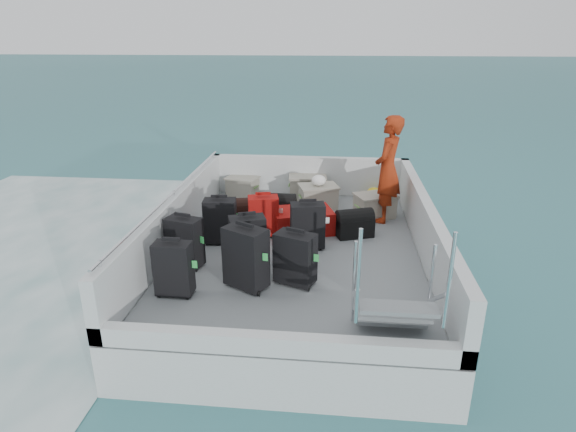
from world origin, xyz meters
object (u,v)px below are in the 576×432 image
object	(u,v)px
suitcase_0	(174,269)
suitcase_3	(246,258)
suitcase_4	(248,242)
suitcase_7	(307,226)
suitcase_1	(185,243)
suitcase_6	(295,259)
passenger	(388,170)
crate_2	(318,197)
crate_1	(308,187)
crate_3	(375,207)
suitcase_2	(220,221)
suitcase_5	(263,216)
suitcase_8	(302,221)
crate_0	(243,187)

from	to	relation	value
suitcase_0	suitcase_3	size ratio (longest dim) A/B	0.86
suitcase_4	suitcase_7	world-z (taller)	suitcase_4
suitcase_1	suitcase_6	distance (m)	1.47
suitcase_0	suitcase_4	world-z (taller)	suitcase_4
passenger	crate_2	bearing A→B (deg)	-92.91
crate_1	crate_3	distance (m)	1.46
suitcase_3	crate_3	bearing A→B (deg)	85.85
suitcase_3	crate_3	xyz separation A→B (m)	(1.65, 2.50, -0.19)
suitcase_2	suitcase_5	world-z (taller)	suitcase_2
suitcase_0	crate_3	bearing A→B (deg)	49.84
suitcase_3	suitcase_4	xyz separation A→B (m)	(-0.08, 0.57, -0.04)
suitcase_8	crate_3	size ratio (longest dim) A/B	1.48
suitcase_2	suitcase_4	world-z (taller)	suitcase_4
suitcase_7	crate_2	world-z (taller)	suitcase_7
suitcase_3	suitcase_5	xyz separation A→B (m)	(-0.03, 1.55, -0.07)
suitcase_2	suitcase_4	xyz separation A→B (m)	(0.51, -0.67, 0.01)
crate_1	suitcase_7	bearing A→B (deg)	-86.48
suitcase_3	passenger	size ratio (longest dim) A/B	0.44
suitcase_3	suitcase_5	world-z (taller)	suitcase_3
suitcase_8	crate_2	size ratio (longest dim) A/B	1.44
suitcase_8	crate_0	xyz separation A→B (m)	(-1.23, 1.64, -0.01)
passenger	suitcase_1	bearing A→B (deg)	-32.44
suitcase_2	suitcase_6	size ratio (longest dim) A/B	1.01
suitcase_0	suitcase_4	distance (m)	1.08
suitcase_6	crate_2	bearing A→B (deg)	108.63
suitcase_7	crate_3	size ratio (longest dim) A/B	1.10
suitcase_0	suitcase_7	world-z (taller)	suitcase_7
passenger	suitcase_6	bearing A→B (deg)	-7.10
suitcase_3	suitcase_8	world-z (taller)	suitcase_3
passenger	suitcase_8	bearing A→B (deg)	-42.54
suitcase_0	suitcase_3	distance (m)	0.82
suitcase_0	crate_1	size ratio (longest dim) A/B	1.01
suitcase_0	suitcase_8	xyz separation A→B (m)	(1.31, 2.03, -0.15)
passenger	suitcase_2	bearing A→B (deg)	-42.69
suitcase_2	suitcase_3	distance (m)	1.37
crate_3	passenger	xyz separation A→B (m)	(0.15, -0.13, 0.66)
suitcase_8	crate_3	distance (m)	1.34
suitcase_4	suitcase_6	xyz separation A→B (m)	(0.64, -0.43, -0.01)
crate_3	suitcase_0	bearing A→B (deg)	-131.29
crate_0	passenger	bearing A→B (deg)	-22.37
suitcase_4	suitcase_3	bearing A→B (deg)	-101.38
crate_0	crate_3	distance (m)	2.52
passenger	suitcase_4	bearing A→B (deg)	-24.25
crate_1	crate_3	bearing A→B (deg)	-38.04
suitcase_1	crate_2	distance (m)	2.90
suitcase_6	crate_0	size ratio (longest dim) A/B	1.22
crate_2	suitcase_2	bearing A→B (deg)	-128.81
suitcase_0	crate_2	size ratio (longest dim) A/B	1.06
suitcase_5	suitcase_4	bearing A→B (deg)	-105.17
suitcase_3	passenger	distance (m)	3.02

